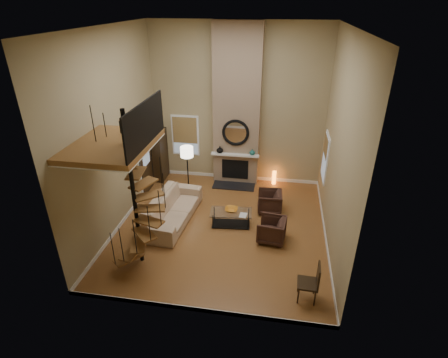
% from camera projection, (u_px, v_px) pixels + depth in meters
% --- Properties ---
extents(ground, '(6.00, 6.50, 0.01)m').
position_uv_depth(ground, '(222.00, 227.00, 10.57)').
color(ground, '#A86D36').
rests_on(ground, ground).
extents(back_wall, '(6.00, 0.02, 5.50)m').
position_uv_depth(back_wall, '(238.00, 107.00, 12.17)').
color(back_wall, tan).
rests_on(back_wall, ground).
extents(front_wall, '(6.00, 0.02, 5.50)m').
position_uv_depth(front_wall, '(191.00, 203.00, 6.46)').
color(front_wall, tan).
rests_on(front_wall, ground).
extents(left_wall, '(0.02, 6.50, 5.50)m').
position_uv_depth(left_wall, '(114.00, 134.00, 9.75)').
color(left_wall, tan).
rests_on(left_wall, ground).
extents(right_wall, '(0.02, 6.50, 5.50)m').
position_uv_depth(right_wall, '(339.00, 147.00, 8.88)').
color(right_wall, tan).
rests_on(right_wall, ground).
extents(ceiling, '(6.00, 6.50, 0.01)m').
position_uv_depth(ceiling, '(221.00, 27.00, 8.06)').
color(ceiling, silver).
rests_on(ceiling, back_wall).
extents(baseboard_back, '(6.00, 0.02, 0.12)m').
position_uv_depth(baseboard_back, '(236.00, 177.00, 13.39)').
color(baseboard_back, white).
rests_on(baseboard_back, ground).
extents(baseboard_front, '(6.00, 0.02, 0.12)m').
position_uv_depth(baseboard_front, '(197.00, 309.00, 7.70)').
color(baseboard_front, white).
rests_on(baseboard_front, ground).
extents(baseboard_left, '(0.02, 6.50, 0.12)m').
position_uv_depth(baseboard_left, '(127.00, 216.00, 10.97)').
color(baseboard_left, white).
rests_on(baseboard_left, ground).
extents(baseboard_right, '(0.02, 6.50, 0.12)m').
position_uv_depth(baseboard_right, '(325.00, 235.00, 10.11)').
color(baseboard_right, white).
rests_on(baseboard_right, ground).
extents(chimney_breast, '(1.60, 0.38, 5.50)m').
position_uv_depth(chimney_breast, '(237.00, 108.00, 12.00)').
color(chimney_breast, '#897159').
rests_on(chimney_breast, ground).
extents(hearth, '(1.50, 0.60, 0.04)m').
position_uv_depth(hearth, '(234.00, 186.00, 12.82)').
color(hearth, black).
rests_on(hearth, ground).
extents(firebox, '(0.95, 0.02, 0.72)m').
position_uv_depth(firebox, '(235.00, 169.00, 12.83)').
color(firebox, black).
rests_on(firebox, chimney_breast).
extents(mantel, '(1.70, 0.18, 0.06)m').
position_uv_depth(mantel, '(235.00, 155.00, 12.48)').
color(mantel, white).
rests_on(mantel, chimney_breast).
extents(mirror_frame, '(0.94, 0.10, 0.94)m').
position_uv_depth(mirror_frame, '(236.00, 133.00, 12.17)').
color(mirror_frame, black).
rests_on(mirror_frame, chimney_breast).
extents(mirror_disc, '(0.80, 0.01, 0.80)m').
position_uv_depth(mirror_disc, '(236.00, 133.00, 12.18)').
color(mirror_disc, white).
rests_on(mirror_disc, chimney_breast).
extents(vase_left, '(0.24, 0.24, 0.25)m').
position_uv_depth(vase_left, '(220.00, 149.00, 12.53)').
color(vase_left, black).
rests_on(vase_left, mantel).
extents(vase_right, '(0.20, 0.20, 0.21)m').
position_uv_depth(vase_right, '(252.00, 152.00, 12.37)').
color(vase_right, '#195854').
rests_on(vase_right, mantel).
extents(window_back, '(1.02, 0.06, 1.52)m').
position_uv_depth(window_back, '(185.00, 135.00, 12.93)').
color(window_back, white).
rests_on(window_back, back_wall).
extents(window_right, '(0.06, 1.02, 1.52)m').
position_uv_depth(window_right, '(325.00, 157.00, 11.15)').
color(window_right, white).
rests_on(window_right, right_wall).
extents(entry_door, '(0.10, 1.05, 2.16)m').
position_uv_depth(entry_door, '(145.00, 163.00, 12.10)').
color(entry_door, white).
rests_on(entry_door, ground).
extents(loft, '(1.70, 2.20, 1.09)m').
position_uv_depth(loft, '(116.00, 143.00, 7.81)').
color(loft, brown).
rests_on(loft, left_wall).
extents(spiral_stair, '(1.47, 1.47, 4.06)m').
position_uv_depth(spiral_stair, '(135.00, 201.00, 8.44)').
color(spiral_stair, black).
rests_on(spiral_stair, ground).
extents(hutch, '(0.39, 0.84, 1.87)m').
position_uv_depth(hutch, '(159.00, 155.00, 13.00)').
color(hutch, black).
rests_on(hutch, ground).
extents(sofa, '(1.28, 2.79, 0.79)m').
position_uv_depth(sofa, '(172.00, 208.00, 10.74)').
color(sofa, tan).
rests_on(sofa, ground).
extents(armchair_near, '(0.79, 0.77, 0.68)m').
position_uv_depth(armchair_near, '(272.00, 202.00, 11.18)').
color(armchair_near, '#3B231B').
rests_on(armchair_near, ground).
extents(armchair_far, '(0.83, 0.81, 0.68)m').
position_uv_depth(armchair_far, '(274.00, 230.00, 9.81)').
color(armchair_far, '#3B231B').
rests_on(armchair_far, ground).
extents(coffee_table, '(1.27, 0.72, 0.45)m').
position_uv_depth(coffee_table, '(231.00, 217.00, 10.54)').
color(coffee_table, silver).
rests_on(coffee_table, ground).
extents(bowl, '(0.38, 0.38, 0.09)m').
position_uv_depth(bowl, '(231.00, 210.00, 10.49)').
color(bowl, orange).
rests_on(bowl, coffee_table).
extents(book, '(0.23, 0.30, 0.03)m').
position_uv_depth(book, '(242.00, 215.00, 10.28)').
color(book, gray).
rests_on(book, coffee_table).
extents(floor_lamp, '(0.43, 0.43, 1.75)m').
position_uv_depth(floor_lamp, '(187.00, 156.00, 11.77)').
color(floor_lamp, black).
rests_on(floor_lamp, ground).
extents(accent_lamp, '(0.14, 0.14, 0.50)m').
position_uv_depth(accent_lamp, '(274.00, 178.00, 12.90)').
color(accent_lamp, orange).
rests_on(accent_lamp, ground).
extents(side_chair, '(0.46, 0.46, 0.97)m').
position_uv_depth(side_chair, '(312.00, 281.00, 7.81)').
color(side_chair, black).
rests_on(side_chair, ground).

